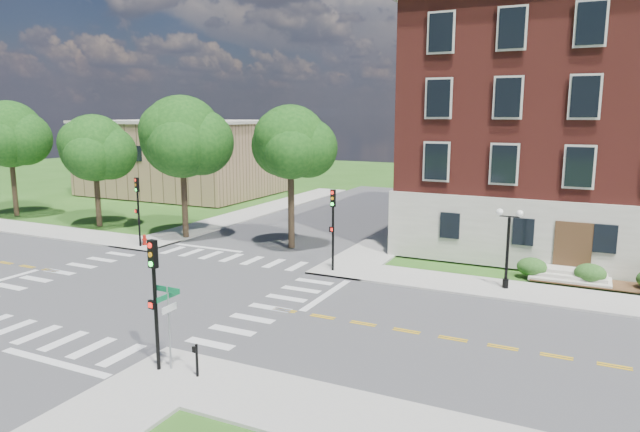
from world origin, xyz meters
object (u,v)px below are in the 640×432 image
at_px(traffic_signal_se, 154,288).
at_px(fire_hydrant, 145,240).
at_px(traffic_signal_ne, 333,219).
at_px(twin_lamp_west, 508,244).
at_px(traffic_signal_nw, 138,203).
at_px(push_button_post, 196,358).
at_px(street_sign_pole, 169,311).

distance_m(traffic_signal_se, fire_hydrant, 20.96).
bearing_deg(traffic_signal_ne, twin_lamp_west, 5.10).
bearing_deg(traffic_signal_nw, twin_lamp_west, 2.51).
bearing_deg(traffic_signal_nw, push_button_post, -41.89).
xyz_separation_m(twin_lamp_west, fire_hydrant, (-24.31, -0.63, -2.06)).
xyz_separation_m(street_sign_pole, push_button_post, (1.23, -0.09, -1.51)).
xyz_separation_m(traffic_signal_nw, street_sign_pole, (14.82, -14.30, -0.88)).
bearing_deg(traffic_signal_nw, traffic_signal_se, -45.21).
distance_m(traffic_signal_nw, fire_hydrant, 2.76).
distance_m(traffic_signal_ne, twin_lamp_west, 9.74).
relative_size(street_sign_pole, fire_hydrant, 4.13).
height_order(traffic_signal_se, street_sign_pole, traffic_signal_se).
relative_size(traffic_signal_ne, traffic_signal_nw, 1.00).
height_order(traffic_signal_ne, traffic_signal_nw, same).
bearing_deg(twin_lamp_west, traffic_signal_ne, -174.90).
relative_size(street_sign_pole, push_button_post, 2.58).
xyz_separation_m(traffic_signal_ne, traffic_signal_nw, (-14.65, -0.20, 0.00)).
relative_size(traffic_signal_ne, push_button_post, 4.00).
height_order(traffic_signal_nw, twin_lamp_west, traffic_signal_nw).
relative_size(traffic_signal_ne, fire_hydrant, 6.40).
bearing_deg(fire_hydrant, twin_lamp_west, 1.49).
relative_size(traffic_signal_se, fire_hydrant, 6.40).
relative_size(twin_lamp_west, street_sign_pole, 1.36).
bearing_deg(traffic_signal_se, push_button_post, 5.06).
relative_size(traffic_signal_se, street_sign_pole, 1.55).
distance_m(traffic_signal_ne, traffic_signal_nw, 14.65).
distance_m(push_button_post, fire_hydrant, 21.84).
distance_m(traffic_signal_se, traffic_signal_ne, 14.74).
height_order(traffic_signal_se, traffic_signal_ne, same).
height_order(street_sign_pole, push_button_post, street_sign_pole).
xyz_separation_m(traffic_signal_se, twin_lamp_west, (9.89, 15.60, -0.66)).
bearing_deg(traffic_signal_se, fire_hydrant, 133.92).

